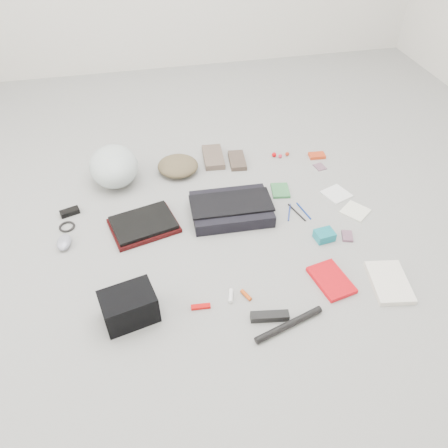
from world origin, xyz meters
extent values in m
plane|color=gray|center=(0.00, 0.00, 0.00)|extent=(4.00, 4.00, 0.00)
cube|color=black|center=(0.06, 0.12, 0.03)|extent=(0.40, 0.29, 0.07)
cube|color=black|center=(0.06, 0.12, 0.07)|extent=(0.41, 0.20, 0.01)
cube|color=#38090A|center=(-0.38, 0.11, 0.01)|extent=(0.36, 0.30, 0.02)
cube|color=black|center=(-0.38, 0.11, 0.03)|extent=(0.34, 0.28, 0.02)
ellipsoid|color=silver|center=(-0.50, 0.53, 0.10)|extent=(0.28, 0.34, 0.20)
ellipsoid|color=brown|center=(-0.15, 0.54, 0.04)|extent=(0.28, 0.27, 0.08)
cube|color=brown|center=(0.07, 0.62, 0.02)|extent=(0.13, 0.23, 0.03)
cube|color=brown|center=(0.20, 0.56, 0.01)|extent=(0.11, 0.19, 0.03)
cube|color=black|center=(-0.74, 0.29, 0.01)|extent=(0.10, 0.07, 0.03)
torus|color=black|center=(-0.75, 0.19, 0.01)|extent=(0.10, 0.10, 0.01)
ellipsoid|color=#8C8EA1|center=(-0.75, 0.07, 0.02)|extent=(0.07, 0.11, 0.04)
cube|color=black|center=(-0.47, -0.41, 0.07)|extent=(0.23, 0.19, 0.13)
cube|color=#C10706|center=(-0.19, -0.42, 0.01)|extent=(0.08, 0.03, 0.01)
cylinder|color=white|center=(-0.06, -0.40, 0.01)|extent=(0.04, 0.07, 0.02)
cylinder|color=#C6470F|center=(0.01, -0.41, 0.01)|extent=(0.04, 0.06, 0.02)
cube|color=black|center=(0.07, -0.53, 0.02)|extent=(0.16, 0.06, 0.03)
cylinder|color=black|center=(0.13, -0.59, 0.01)|extent=(0.30, 0.12, 0.03)
cube|color=red|center=(0.39, -0.41, 0.01)|extent=(0.17, 0.22, 0.02)
cube|color=silver|center=(0.62, -0.47, 0.01)|extent=(0.19, 0.25, 0.02)
cube|color=#357741|center=(0.36, 0.24, 0.01)|extent=(0.11, 0.13, 0.01)
cylinder|color=navy|center=(0.35, 0.06, 0.00)|extent=(0.06, 0.12, 0.01)
cylinder|color=black|center=(0.39, 0.06, 0.00)|extent=(0.05, 0.14, 0.01)
cylinder|color=navy|center=(0.43, 0.06, 0.00)|extent=(0.03, 0.14, 0.01)
cube|color=teal|center=(0.46, -0.15, 0.02)|extent=(0.10, 0.08, 0.04)
cube|color=#7D5369|center=(0.57, -0.16, 0.01)|extent=(0.07, 0.08, 0.01)
cube|color=white|center=(0.65, 0.15, 0.00)|extent=(0.16, 0.16, 0.01)
cube|color=silver|center=(0.69, 0.00, 0.00)|extent=(0.17, 0.17, 0.01)
sphere|color=#C8040A|center=(0.43, 0.57, 0.01)|extent=(0.04, 0.04, 0.03)
sphere|color=red|center=(0.46, 0.55, 0.01)|extent=(0.03, 0.03, 0.02)
sphere|color=#AA2913|center=(0.51, 0.57, 0.01)|extent=(0.03, 0.03, 0.02)
cube|color=red|center=(0.68, 0.51, 0.01)|extent=(0.10, 0.07, 0.02)
cube|color=#81596C|center=(0.66, 0.41, 0.00)|extent=(0.07, 0.08, 0.00)
camera|label=1|loc=(-0.33, -1.50, 1.46)|focal=35.00mm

